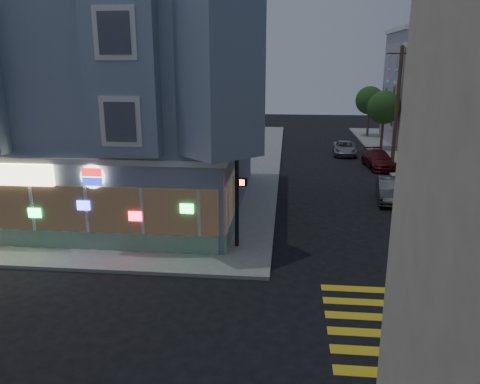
% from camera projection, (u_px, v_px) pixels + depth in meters
% --- Properties ---
extents(ground, '(120.00, 120.00, 0.00)m').
position_uv_depth(ground, '(179.00, 303.00, 15.95)').
color(ground, black).
rests_on(ground, ground).
extents(sidewalk_nw, '(33.00, 42.00, 0.15)m').
position_uv_depth(sidewalk_nw, '(84.00, 159.00, 39.29)').
color(sidewalk_nw, gray).
rests_on(sidewalk_nw, ground).
extents(corner_building, '(14.60, 14.60, 11.40)m').
position_uv_depth(corner_building, '(113.00, 102.00, 25.50)').
color(corner_building, gray).
rests_on(corner_building, sidewalk_nw).
extents(row_house_d, '(12.00, 8.60, 10.50)m').
position_uv_depth(row_house_d, '(455.00, 89.00, 45.17)').
color(row_house_d, '#9D98A7').
rests_on(row_house_d, sidewalk_ne).
extents(utility_pole, '(2.20, 0.30, 9.00)m').
position_uv_depth(utility_pole, '(397.00, 104.00, 36.48)').
color(utility_pole, '#4C3826').
rests_on(utility_pole, sidewalk_ne).
extents(street_tree_near, '(3.00, 3.00, 5.30)m').
position_uv_depth(street_tree_near, '(384.00, 108.00, 42.45)').
color(street_tree_near, '#4C3826').
rests_on(street_tree_near, sidewalk_ne).
extents(street_tree_far, '(3.00, 3.00, 5.30)m').
position_uv_depth(street_tree_far, '(370.00, 101.00, 50.11)').
color(street_tree_far, '#4C3826').
rests_on(street_tree_far, sidewalk_ne).
extents(pedestrian_a, '(0.91, 0.72, 1.82)m').
position_uv_depth(pedestrian_a, '(404.00, 159.00, 34.19)').
color(pedestrian_a, black).
rests_on(pedestrian_a, sidewalk_ne).
extents(pedestrian_b, '(1.17, 0.76, 1.85)m').
position_uv_depth(pedestrian_b, '(422.00, 163.00, 32.75)').
color(pedestrian_b, '#26232B').
rests_on(pedestrian_b, sidewalk_ne).
extents(parked_car_a, '(2.07, 4.54, 1.51)m').
position_uv_depth(parked_car_a, '(436.00, 217.00, 22.39)').
color(parked_car_a, '#A1A2A9').
rests_on(parked_car_a, ground).
extents(parked_car_b, '(1.91, 4.26, 1.36)m').
position_uv_depth(parked_car_b, '(390.00, 190.00, 27.50)').
color(parked_car_b, '#383B3E').
rests_on(parked_car_b, ground).
extents(parked_car_c, '(2.24, 4.68, 1.32)m').
position_uv_depth(parked_car_c, '(379.00, 160.00, 36.06)').
color(parked_car_c, '#5D151B').
rests_on(parked_car_c, ground).
extents(parked_car_d, '(2.22, 4.38, 1.19)m').
position_uv_depth(parked_car_d, '(345.00, 148.00, 41.25)').
color(parked_car_d, '#92969B').
rests_on(parked_car_d, ground).
extents(traffic_signal, '(0.66, 0.60, 5.36)m').
position_uv_depth(traffic_signal, '(237.00, 166.00, 19.46)').
color(traffic_signal, black).
rests_on(traffic_signal, sidewalk_nw).
extents(fire_hydrant, '(0.42, 0.24, 0.72)m').
position_uv_depth(fire_hydrant, '(414.00, 188.00, 28.43)').
color(fire_hydrant, white).
rests_on(fire_hydrant, sidewalk_ne).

